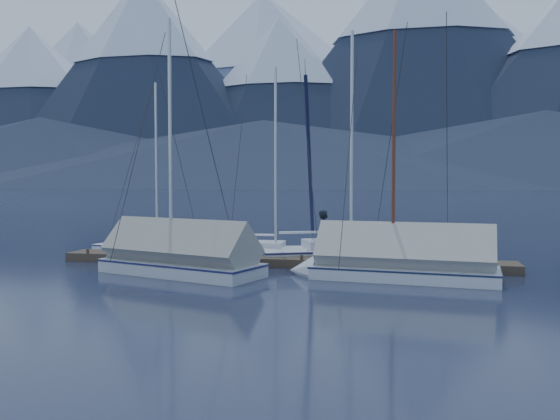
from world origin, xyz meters
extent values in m
plane|color=black|center=(0.00, 0.00, 0.00)|extent=(1000.00, 1000.00, 0.00)
cone|color=#475675|center=(-260.00, 420.00, 65.00)|extent=(308.00, 308.00, 130.00)
cone|color=silver|center=(-260.00, 420.00, 103.20)|extent=(133.24, 133.24, 54.60)
cone|color=#475675|center=(-110.00, 440.00, 75.00)|extent=(352.00, 352.00, 150.00)
cone|color=silver|center=(-110.00, 440.00, 119.00)|extent=(152.28, 152.28, 63.00)
cone|color=#475675|center=(40.00, 430.00, 70.00)|extent=(330.00, 330.00, 140.00)
cone|color=silver|center=(40.00, 430.00, 111.10)|extent=(142.76, 142.76, 58.80)
cone|color=#192133|center=(-220.00, 300.00, 47.50)|extent=(209.00, 209.00, 95.00)
cone|color=silver|center=(-220.00, 300.00, 75.55)|extent=(90.41, 90.41, 39.90)
cone|color=#192133|center=(-140.00, 285.00, 57.50)|extent=(190.00, 190.00, 115.00)
cone|color=silver|center=(-140.00, 285.00, 91.35)|extent=(82.19, 82.19, 48.30)
cone|color=#192133|center=(-65.00, 295.00, 45.00)|extent=(171.00, 171.00, 90.00)
cone|color=silver|center=(-65.00, 295.00, 71.60)|extent=(73.97, 73.97, 37.80)
cone|color=#192133|center=(10.00, 310.00, 67.50)|extent=(228.00, 228.00, 135.00)
cone|color=#192133|center=(-180.00, 250.00, 17.50)|extent=(364.00, 364.00, 35.00)
cone|color=#192133|center=(-60.00, 240.00, 15.00)|extent=(416.00, 416.00, 30.00)
cone|color=#192133|center=(60.00, 245.00, 16.00)|extent=(390.00, 390.00, 32.00)
cube|color=#382D23|center=(0.00, 2.00, 0.17)|extent=(18.00, 1.50, 0.34)
cube|color=black|center=(-6.00, 2.00, -0.05)|extent=(3.00, 1.30, 0.30)
cube|color=black|center=(0.00, 2.00, -0.05)|extent=(3.00, 1.30, 0.30)
cube|color=black|center=(6.00, 2.00, -0.05)|extent=(3.00, 1.30, 0.30)
cylinder|color=#382D23|center=(-8.00, 2.70, 0.35)|extent=(0.12, 0.12, 0.35)
cylinder|color=#382D23|center=(-8.00, 1.30, 0.35)|extent=(0.12, 0.12, 0.35)
cylinder|color=#382D23|center=(-5.00, 2.70, 0.35)|extent=(0.12, 0.12, 0.35)
cylinder|color=#382D23|center=(-5.00, 1.30, 0.35)|extent=(0.12, 0.12, 0.35)
cylinder|color=#382D23|center=(-2.00, 2.70, 0.35)|extent=(0.12, 0.12, 0.35)
cylinder|color=#382D23|center=(-2.00, 1.30, 0.35)|extent=(0.12, 0.12, 0.35)
cylinder|color=#382D23|center=(1.00, 2.70, 0.35)|extent=(0.12, 0.12, 0.35)
cylinder|color=#382D23|center=(1.00, 1.30, 0.35)|extent=(0.12, 0.12, 0.35)
cylinder|color=#382D23|center=(4.00, 2.70, 0.35)|extent=(0.12, 0.12, 0.35)
cylinder|color=#382D23|center=(4.00, 1.30, 0.35)|extent=(0.12, 0.12, 0.35)
cylinder|color=#382D23|center=(7.00, 2.70, 0.35)|extent=(0.12, 0.12, 0.35)
cylinder|color=#382D23|center=(7.00, 1.30, 0.35)|extent=(0.12, 0.12, 0.35)
cube|color=white|center=(-6.46, 4.08, 0.11)|extent=(5.76, 3.23, 0.60)
cube|color=white|center=(-6.46, 4.08, -0.16)|extent=(4.75, 2.22, 0.27)
cube|color=navy|center=(-6.46, 4.08, 0.36)|extent=(5.82, 3.26, 0.05)
cone|color=white|center=(-3.43, 3.23, 0.11)|extent=(1.44, 1.96, 1.75)
cube|color=white|center=(-6.73, 4.15, 0.55)|extent=(2.19, 1.74, 0.27)
cylinder|color=#B2B7BF|center=(-6.11, 3.98, 4.06)|extent=(0.11, 0.11, 7.30)
cylinder|color=#B2B7BF|center=(-7.34, 4.33, 0.96)|extent=(2.39, 0.74, 0.08)
cylinder|color=#26262B|center=(-4.79, 3.61, 4.06)|extent=(0.76, 2.66, 7.30)
cube|color=silver|center=(-1.00, 3.90, 0.12)|extent=(5.86, 2.14, 0.64)
cube|color=silver|center=(-1.00, 3.90, -0.17)|extent=(4.96, 1.24, 0.29)
cube|color=navy|center=(-1.00, 3.90, 0.39)|extent=(5.92, 2.16, 0.06)
cone|color=silver|center=(2.33, 4.02, 0.12)|extent=(1.13, 1.89, 1.85)
cube|color=silver|center=(-1.29, 3.89, 0.58)|extent=(2.07, 1.42, 0.29)
cylinder|color=#B2B7BF|center=(-0.61, 3.91, 4.30)|extent=(0.12, 0.12, 7.72)
cylinder|color=#B2B7BF|center=(-1.96, 3.86, 1.01)|extent=(2.61, 0.18, 0.09)
cylinder|color=#26262B|center=(0.84, 3.96, 4.30)|extent=(0.13, 2.92, 7.73)
cube|color=silver|center=(2.16, 4.16, 0.14)|extent=(7.17, 4.85, 0.75)
cube|color=silver|center=(2.16, 4.16, -0.20)|extent=(5.82, 3.50, 0.34)
cube|color=navy|center=(2.16, 4.16, 0.46)|extent=(7.24, 4.90, 0.07)
cone|color=silver|center=(5.76, 5.75, 0.14)|extent=(2.03, 2.51, 2.19)
cube|color=silver|center=(1.85, 4.02, 0.68)|extent=(2.83, 2.43, 0.34)
cylinder|color=#B2B7BF|center=(2.58, 4.35, 5.07)|extent=(0.14, 0.14, 9.11)
cylinder|color=#B2B7BF|center=(1.12, 3.70, 1.20)|extent=(2.85, 1.34, 0.10)
cylinder|color=#26262B|center=(4.14, 5.04, 5.07)|extent=(1.42, 3.16, 9.12)
cube|color=silver|center=(4.85, -0.28, 0.12)|extent=(6.38, 2.82, 0.66)
cube|color=silver|center=(4.85, -0.28, -0.18)|extent=(5.35, 1.74, 0.30)
cube|color=#172245|center=(4.85, -0.28, 0.40)|extent=(6.44, 2.85, 0.06)
cone|color=silver|center=(1.32, 0.08, 0.12)|extent=(1.31, 2.21, 2.11)
cylinder|color=#592819|center=(4.45, -0.24, 4.44)|extent=(0.12, 0.12, 7.98)
cylinder|color=#592819|center=(5.84, -0.39, 1.05)|extent=(2.78, 0.38, 0.09)
cylinder|color=#26262B|center=(2.91, -0.08, 4.44)|extent=(0.34, 3.10, 7.99)
cube|color=#A4A299|center=(4.85, -0.28, 0.85)|extent=(6.08, 2.83, 2.24)
cube|color=silver|center=(-2.99, -0.97, 0.13)|extent=(6.42, 3.94, 0.71)
cube|color=silver|center=(-2.99, -0.97, -0.19)|extent=(5.25, 2.73, 0.32)
cube|color=navy|center=(-2.99, -0.97, 0.43)|extent=(6.48, 3.98, 0.06)
cone|color=silver|center=(-6.33, 0.12, 0.13)|extent=(1.77, 2.34, 2.07)
cylinder|color=#B2B7BF|center=(-3.40, -0.84, 4.80)|extent=(0.13, 0.13, 8.63)
cylinder|color=#B2B7BF|center=(-1.97, -1.31, 1.13)|extent=(2.61, 0.94, 0.10)
cylinder|color=#26262B|center=(-4.84, -0.36, 4.80)|extent=(0.97, 2.90, 8.64)
cube|color=gray|center=(-2.99, -0.97, 0.92)|extent=(6.14, 3.88, 2.20)
imported|color=black|center=(1.78, 1.98, 1.27)|extent=(0.51, 0.72, 1.87)
camera|label=1|loc=(4.99, -20.78, 3.42)|focal=38.00mm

